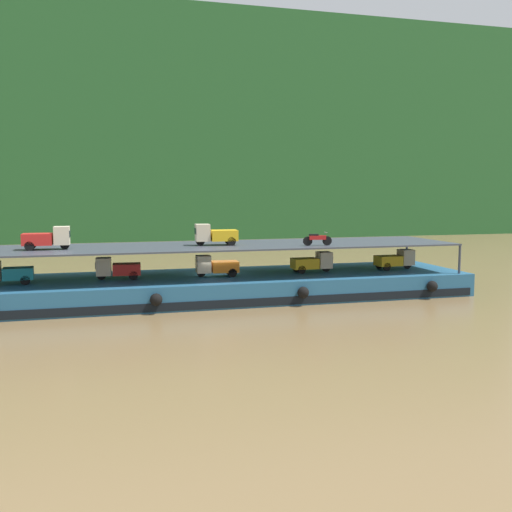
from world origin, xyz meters
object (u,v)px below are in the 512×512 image
Objects in this scene: mini_truck_lower_aft at (118,268)px; mini_truck_lower_mid at (216,266)px; mini_truck_lower_stern at (8,273)px; mini_truck_lower_bow at (395,260)px; motorcycle_upper_port at (317,239)px; cargo_barge at (218,287)px; mini_truck_upper_mid at (215,235)px; mini_truck_lower_fore at (313,262)px; mini_truck_upper_stern at (47,238)px.

mini_truck_lower_aft and mini_truck_lower_mid have the same top height.
mini_truck_lower_stern is 25.43m from mini_truck_lower_bow.
motorcycle_upper_port is (6.31, -1.63, 1.74)m from mini_truck_lower_mid.
mini_truck_lower_bow is (12.69, -0.34, 1.44)m from cargo_barge.
motorcycle_upper_port is (12.51, -2.06, 1.74)m from mini_truck_lower_aft.
cargo_barge is 7.19m from motorcycle_upper_port.
mini_truck_upper_mid is at bearing -155.42° from cargo_barge.
motorcycle_upper_port is at bearing -102.08° from mini_truck_lower_fore.
mini_truck_lower_mid is 12.91m from mini_truck_lower_bow.
mini_truck_upper_stern is at bearing 178.75° from mini_truck_lower_mid.
mini_truck_lower_mid reaches higher than cargo_barge.
mini_truck_lower_aft is 1.00× the size of mini_truck_upper_mid.
mini_truck_upper_stern is at bearing 3.27° from mini_truck_lower_stern.
cargo_barge is 11.92× the size of mini_truck_lower_aft.
mini_truck_upper_stern is at bearing -179.19° from mini_truck_upper_mid.
mini_truck_lower_mid is 6.75m from motorcycle_upper_port.
cargo_barge is at bearing 177.48° from mini_truck_lower_fore.
mini_truck_lower_fore is 1.44× the size of motorcycle_upper_port.
mini_truck_lower_mid is 1.00× the size of mini_truck_lower_bow.
cargo_barge is 6.65m from mini_truck_lower_fore.
mini_truck_lower_mid is (12.52, -0.10, 0.00)m from mini_truck_lower_stern.
mini_truck_lower_bow is 13.03m from mini_truck_upper_mid.
mini_truck_lower_stern and mini_truck_lower_fore have the same top height.
mini_truck_upper_mid reaches higher than mini_truck_lower_aft.
mini_truck_upper_mid is at bearing 162.30° from motorcycle_upper_port.
cargo_barge is 17.52× the size of motorcycle_upper_port.
mini_truck_lower_bow is at bearing 14.83° from motorcycle_upper_port.
mini_truck_lower_bow is 1.46× the size of motorcycle_upper_port.
mini_truck_lower_mid and mini_truck_lower_bow have the same top height.
mini_truck_upper_stern reaches higher than mini_truck_lower_stern.
mini_truck_upper_stern reaches higher than mini_truck_lower_mid.
mini_truck_upper_stern is at bearing 179.81° from mini_truck_lower_fore.
mini_truck_lower_aft is at bearing 178.82° from mini_truck_lower_fore.
mini_truck_lower_stern and mini_truck_lower_bow have the same top height.
mini_truck_lower_stern is 3.02m from mini_truck_upper_stern.
mini_truck_lower_fore is 0.99× the size of mini_truck_upper_mid.
mini_truck_lower_fore is at bearing 0.21° from mini_truck_lower_stern.
mini_truck_lower_mid is at bearing -115.17° from cargo_barge.
mini_truck_upper_stern is at bearing -177.06° from mini_truck_lower_aft.
mini_truck_lower_stern is at bearing -176.73° from mini_truck_upper_stern.
mini_truck_upper_mid is 1.46× the size of motorcycle_upper_port.
motorcycle_upper_port is (6.27, -2.00, -0.26)m from mini_truck_upper_mid.
mini_truck_upper_mid reaches higher than cargo_barge.
mini_truck_lower_fore reaches higher than cargo_barge.
cargo_barge is at bearing 1.24° from mini_truck_upper_stern.
motorcycle_upper_port is at bearing -14.50° from mini_truck_lower_mid.
mini_truck_upper_mid is at bearing 178.25° from mini_truck_lower_fore.
cargo_barge is 12.13× the size of mini_truck_lower_fore.
mini_truck_lower_mid is at bearing -1.25° from mini_truck_upper_stern.
mini_truck_upper_mid reaches higher than mini_truck_lower_mid.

